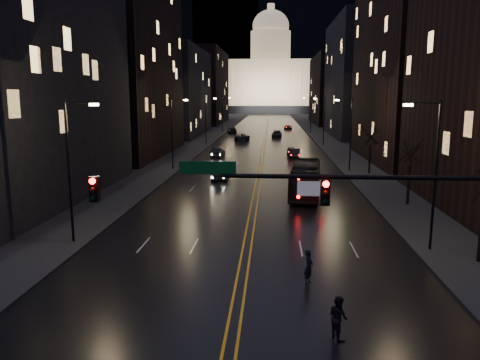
% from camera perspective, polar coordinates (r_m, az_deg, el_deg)
% --- Properties ---
extents(ground, '(900.00, 900.00, 0.00)m').
position_cam_1_polar(ground, '(19.92, -0.75, -17.33)').
color(ground, black).
rests_on(ground, ground).
extents(road, '(20.00, 320.00, 0.02)m').
position_cam_1_polar(road, '(147.89, 3.38, 6.66)').
color(road, black).
rests_on(road, ground).
extents(sidewalk_left, '(8.00, 320.00, 0.16)m').
position_cam_1_polar(sidewalk_left, '(148.69, -2.06, 6.71)').
color(sidewalk_left, black).
rests_on(sidewalk_left, ground).
extents(sidewalk_right, '(8.00, 320.00, 0.16)m').
position_cam_1_polar(sidewalk_right, '(148.41, 8.83, 6.59)').
color(sidewalk_right, black).
rests_on(sidewalk_right, ground).
extents(center_line, '(0.62, 320.00, 0.01)m').
position_cam_1_polar(center_line, '(147.89, 3.38, 6.66)').
color(center_line, orange).
rests_on(center_line, road).
extents(building_left_near, '(12.00, 28.00, 22.00)m').
position_cam_1_polar(building_left_near, '(45.56, -26.17, 11.46)').
color(building_left_near, black).
rests_on(building_left_near, ground).
extents(building_left_mid, '(12.00, 30.00, 28.00)m').
position_cam_1_polar(building_left_mid, '(75.19, -13.85, 13.60)').
color(building_left_mid, black).
rests_on(building_left_mid, ground).
extents(building_left_far, '(12.00, 34.00, 20.00)m').
position_cam_1_polar(building_left_far, '(111.88, -7.78, 10.55)').
color(building_left_far, black).
rests_on(building_left_far, ground).
extents(building_left_dist, '(12.00, 40.00, 24.00)m').
position_cam_1_polar(building_left_dist, '(159.22, -4.26, 11.22)').
color(building_left_dist, black).
rests_on(building_left_dist, ground).
extents(building_right_tall, '(12.00, 30.00, 38.00)m').
position_cam_1_polar(building_right_tall, '(71.04, 20.86, 17.51)').
color(building_right_tall, black).
rests_on(building_right_tall, ground).
extents(building_right_mid, '(12.00, 34.00, 26.00)m').
position_cam_1_polar(building_right_mid, '(111.39, 14.34, 11.88)').
color(building_right_mid, black).
rests_on(building_right_mid, ground).
extents(building_right_dist, '(12.00, 40.00, 22.00)m').
position_cam_1_polar(building_right_dist, '(158.82, 11.19, 10.70)').
color(building_right_dist, black).
rests_on(building_right_dist, ground).
extents(mountain_ridge, '(520.00, 60.00, 130.00)m').
position_cam_1_polar(mountain_ridge, '(403.34, 9.86, 18.05)').
color(mountain_ridge, black).
rests_on(mountain_ridge, ground).
extents(capitol, '(90.00, 50.00, 58.50)m').
position_cam_1_polar(capitol, '(267.72, 3.69, 11.92)').
color(capitol, black).
rests_on(capitol, ground).
extents(traffic_signal, '(17.29, 0.45, 7.00)m').
position_cam_1_polar(traffic_signal, '(18.61, 17.68, -3.04)').
color(traffic_signal, black).
rests_on(traffic_signal, ground).
extents(streetlamp_right_near, '(2.13, 0.25, 9.00)m').
position_cam_1_polar(streetlamp_right_near, '(29.44, 22.42, 1.38)').
color(streetlamp_right_near, black).
rests_on(streetlamp_right_near, ground).
extents(streetlamp_left_near, '(2.13, 0.25, 9.00)m').
position_cam_1_polar(streetlamp_left_near, '(30.49, -19.86, 1.83)').
color(streetlamp_left_near, black).
rests_on(streetlamp_left_near, ground).
extents(streetlamp_right_mid, '(2.13, 0.25, 9.00)m').
position_cam_1_polar(streetlamp_right_mid, '(58.50, 13.19, 5.92)').
color(streetlamp_right_mid, black).
rests_on(streetlamp_right_mid, ground).
extents(streetlamp_left_mid, '(2.13, 0.25, 9.00)m').
position_cam_1_polar(streetlamp_left_mid, '(59.04, -8.12, 6.12)').
color(streetlamp_left_mid, black).
rests_on(streetlamp_left_mid, ground).
extents(streetlamp_right_far, '(2.13, 0.25, 9.00)m').
position_cam_1_polar(streetlamp_right_far, '(88.20, 10.10, 7.40)').
color(streetlamp_right_far, black).
rests_on(streetlamp_right_far, ground).
extents(streetlamp_left_far, '(2.13, 0.25, 9.00)m').
position_cam_1_polar(streetlamp_left_far, '(88.55, -4.08, 7.54)').
color(streetlamp_left_far, black).
rests_on(streetlamp_left_far, ground).
extents(streetlamp_right_dist, '(2.13, 0.25, 9.00)m').
position_cam_1_polar(streetlamp_right_dist, '(118.04, 8.56, 8.12)').
color(streetlamp_right_dist, black).
rests_on(streetlamp_right_dist, ground).
extents(streetlamp_left_dist, '(2.13, 0.25, 9.00)m').
position_cam_1_polar(streetlamp_left_dist, '(118.31, -2.05, 8.23)').
color(streetlamp_left_dist, black).
rests_on(streetlamp_left_dist, ground).
extents(tree_right_mid, '(2.40, 2.40, 6.65)m').
position_cam_1_polar(tree_right_mid, '(41.51, 20.07, 3.13)').
color(tree_right_mid, black).
rests_on(tree_right_mid, ground).
extents(tree_right_far, '(2.40, 2.40, 6.65)m').
position_cam_1_polar(tree_right_far, '(56.98, 15.67, 5.14)').
color(tree_right_far, black).
rests_on(tree_right_far, ground).
extents(bus, '(3.66, 11.10, 3.04)m').
position_cam_1_polar(bus, '(44.21, 8.00, 0.11)').
color(bus, black).
rests_on(bus, ground).
extents(oncoming_car_a, '(1.80, 4.44, 1.51)m').
position_cam_1_polar(oncoming_car_a, '(51.58, -2.45, 0.79)').
color(oncoming_car_a, black).
rests_on(oncoming_car_a, ground).
extents(oncoming_car_b, '(1.89, 4.50, 1.44)m').
position_cam_1_polar(oncoming_car_b, '(70.91, -2.75, 3.35)').
color(oncoming_car_b, black).
rests_on(oncoming_car_b, ground).
extents(oncoming_car_c, '(2.99, 5.91, 1.60)m').
position_cam_1_polar(oncoming_car_c, '(96.81, 0.28, 5.25)').
color(oncoming_car_c, black).
rests_on(oncoming_car_c, ground).
extents(oncoming_car_d, '(2.85, 5.68, 1.58)m').
position_cam_1_polar(oncoming_car_d, '(116.97, -0.97, 6.11)').
color(oncoming_car_d, black).
rests_on(oncoming_car_d, ground).
extents(receding_car_a, '(1.98, 4.43, 1.41)m').
position_cam_1_polar(receding_car_a, '(70.46, 6.65, 3.23)').
color(receding_car_a, black).
rests_on(receding_car_a, ground).
extents(receding_car_b, '(1.58, 3.90, 1.33)m').
position_cam_1_polar(receding_car_b, '(73.97, 6.34, 3.54)').
color(receding_car_b, black).
rests_on(receding_car_b, ground).
extents(receding_car_c, '(2.43, 5.45, 1.55)m').
position_cam_1_polar(receding_car_c, '(104.50, 4.51, 5.58)').
color(receding_car_c, black).
rests_on(receding_car_c, ground).
extents(receding_car_d, '(2.35, 4.58, 1.24)m').
position_cam_1_polar(receding_car_d, '(130.09, 5.88, 6.40)').
color(receding_car_d, black).
rests_on(receding_car_d, ground).
extents(pedestrian_a, '(0.64, 0.75, 1.74)m').
position_cam_1_polar(pedestrian_a, '(23.77, 8.37, -10.44)').
color(pedestrian_a, black).
rests_on(pedestrian_a, ground).
extents(pedestrian_b, '(0.78, 0.95, 1.72)m').
position_cam_1_polar(pedestrian_b, '(19.04, 11.89, -16.04)').
color(pedestrian_b, black).
rests_on(pedestrian_b, ground).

